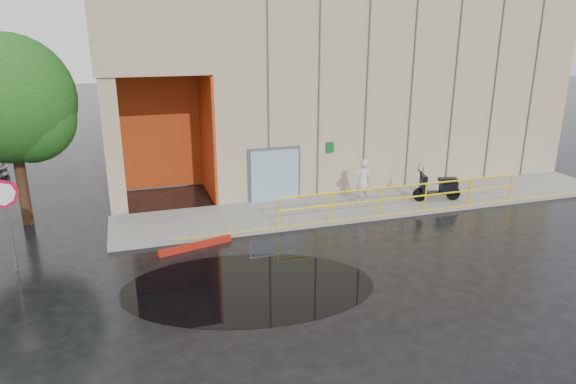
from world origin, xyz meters
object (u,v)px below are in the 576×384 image
Objects in this scene: person at (363,181)px; scooter at (438,180)px; stop_sign at (5,206)px; red_curb at (196,246)px; tree_near at (14,104)px.

person is 0.89× the size of scooter.
stop_sign is 1.12× the size of red_curb.
stop_sign is at bearing -179.78° from red_curb.
stop_sign reaches higher than person.
scooter is 0.72× the size of stop_sign.
stop_sign is at bearing 8.13° from person.
scooter is (2.90, -0.64, -0.02)m from person.
scooter is 0.30× the size of tree_near.
red_curb is 0.37× the size of tree_near.
scooter is at bearing 8.44° from red_curb.
scooter is 14.76m from stop_sign.
person is 0.72× the size of red_curb.
red_curb is (-9.60, -1.42, -0.90)m from scooter.
tree_near is at bearing -10.75° from person.
stop_sign reaches higher than red_curb.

